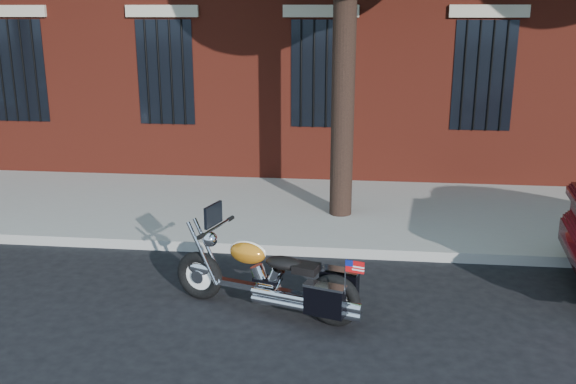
# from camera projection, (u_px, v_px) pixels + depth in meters

# --- Properties ---
(ground) EXTENTS (120.00, 120.00, 0.00)m
(ground) POSITION_uv_depth(u_px,v_px,m) (291.00, 296.00, 7.84)
(ground) COLOR black
(ground) RESTS_ON ground
(curb) EXTENTS (40.00, 0.16, 0.15)m
(curb) POSITION_uv_depth(u_px,v_px,m) (301.00, 250.00, 9.14)
(curb) COLOR gray
(curb) RESTS_ON ground
(sidewalk) EXTENTS (40.00, 3.60, 0.15)m
(sidewalk) POSITION_uv_depth(u_px,v_px,m) (312.00, 210.00, 10.94)
(sidewalk) COLOR gray
(sidewalk) RESTS_ON ground
(motorcycle) EXTENTS (2.25, 1.15, 1.22)m
(motorcycle) POSITION_uv_depth(u_px,v_px,m) (273.00, 281.00, 7.26)
(motorcycle) COLOR black
(motorcycle) RESTS_ON ground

